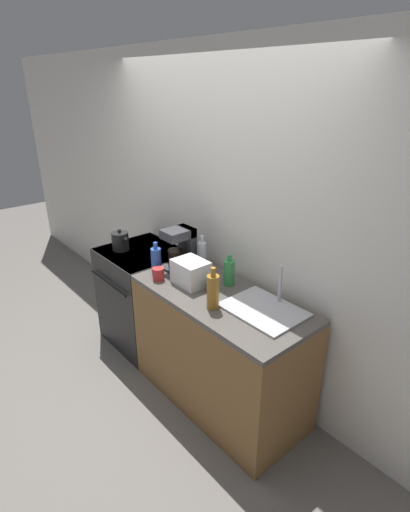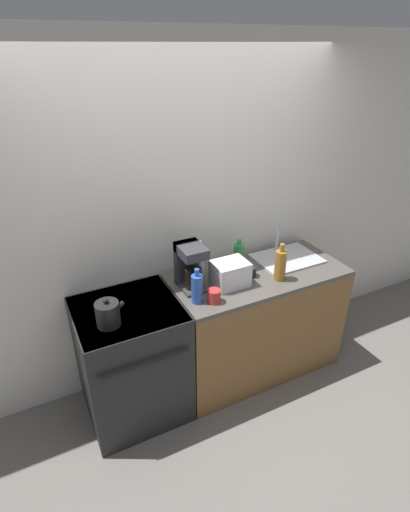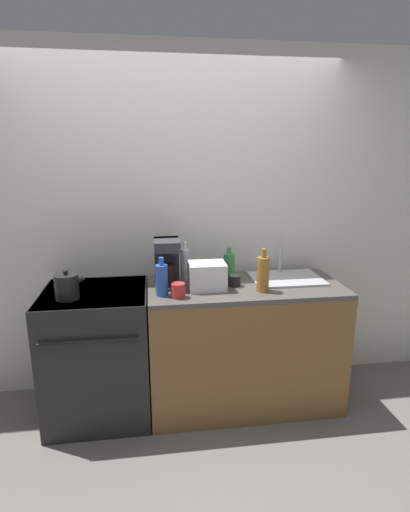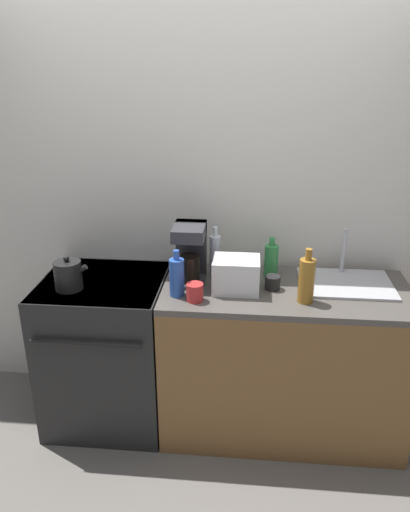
# 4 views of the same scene
# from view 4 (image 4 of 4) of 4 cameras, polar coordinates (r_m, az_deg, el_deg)

# --- Properties ---
(ground_plane) EXTENTS (12.00, 12.00, 0.00)m
(ground_plane) POSITION_cam_4_polar(r_m,az_deg,el_deg) (3.07, -1.31, -21.81)
(ground_plane) COLOR slate
(wall_back) EXTENTS (8.00, 0.05, 2.60)m
(wall_back) POSITION_cam_4_polar(r_m,az_deg,el_deg) (3.03, 0.02, 6.18)
(wall_back) COLOR silver
(wall_back) RESTS_ON ground_plane
(stove) EXTENTS (0.70, 0.68, 0.93)m
(stove) POSITION_cam_4_polar(r_m,az_deg,el_deg) (3.13, -11.07, -10.32)
(stove) COLOR black
(stove) RESTS_ON ground_plane
(counter_block) EXTENTS (1.38, 0.63, 0.93)m
(counter_block) POSITION_cam_4_polar(r_m,az_deg,el_deg) (3.02, 8.82, -11.65)
(counter_block) COLOR brown
(counter_block) RESTS_ON ground_plane
(kettle) EXTENTS (0.19, 0.15, 0.19)m
(kettle) POSITION_cam_4_polar(r_m,az_deg,el_deg) (2.83, -15.35, -2.11)
(kettle) COLOR black
(kettle) RESTS_ON stove
(toaster) EXTENTS (0.25, 0.20, 0.18)m
(toaster) POSITION_cam_4_polar(r_m,az_deg,el_deg) (2.71, 3.57, -2.12)
(toaster) COLOR white
(toaster) RESTS_ON counter_block
(coffee_maker) EXTENTS (0.17, 0.24, 0.33)m
(coffee_maker) POSITION_cam_4_polar(r_m,az_deg,el_deg) (2.81, -1.72, 0.63)
(coffee_maker) COLOR #333338
(coffee_maker) RESTS_ON counter_block
(sink_tray) EXTENTS (0.51, 0.39, 0.28)m
(sink_tray) POSITION_cam_4_polar(r_m,az_deg,el_deg) (2.92, 15.75, -2.87)
(sink_tray) COLOR #B7B7BC
(sink_tray) RESTS_ON counter_block
(bottle_amber) EXTENTS (0.08, 0.08, 0.29)m
(bottle_amber) POSITION_cam_4_polar(r_m,az_deg,el_deg) (2.62, 11.53, -2.69)
(bottle_amber) COLOR #9E6B23
(bottle_amber) RESTS_ON counter_block
(bottle_clear) EXTENTS (0.07, 0.07, 0.29)m
(bottle_clear) POSITION_cam_4_polar(r_m,az_deg,el_deg) (2.91, 1.14, 0.25)
(bottle_clear) COLOR silver
(bottle_clear) RESTS_ON counter_block
(bottle_blue) EXTENTS (0.08, 0.08, 0.26)m
(bottle_blue) POSITION_cam_4_polar(r_m,az_deg,el_deg) (2.65, -3.24, -2.38)
(bottle_blue) COLOR #2D56B7
(bottle_blue) RESTS_ON counter_block
(bottle_green) EXTENTS (0.08, 0.08, 0.24)m
(bottle_green) POSITION_cam_4_polar(r_m,az_deg,el_deg) (2.90, 7.57, -0.48)
(bottle_green) COLOR #338C47
(bottle_green) RESTS_ON counter_block
(cup_black) EXTENTS (0.08, 0.08, 0.08)m
(cup_black) POSITION_cam_4_polar(r_m,az_deg,el_deg) (2.77, 7.72, -3.02)
(cup_black) COLOR black
(cup_black) RESTS_ON counter_block
(cup_red) EXTENTS (0.09, 0.09, 0.10)m
(cup_red) POSITION_cam_4_polar(r_m,az_deg,el_deg) (2.61, -1.25, -4.16)
(cup_red) COLOR red
(cup_red) RESTS_ON counter_block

